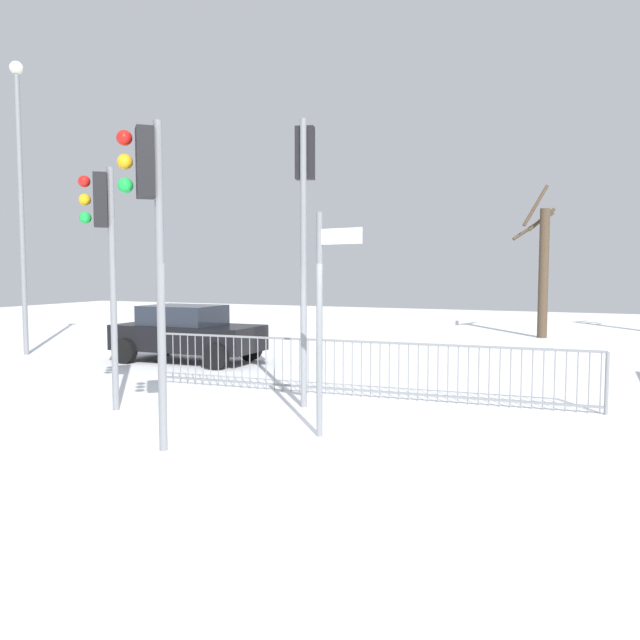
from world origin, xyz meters
TOP-DOWN VIEW (x-y plane):
  - ground_plane at (0.00, 0.00)m, footprint 60.00×60.00m
  - traffic_light_rear_left at (-3.51, 0.41)m, footprint 0.48×0.45m
  - traffic_light_foreground_left at (-0.56, 2.13)m, footprint 0.36×0.56m
  - traffic_light_rear_right at (-1.20, -1.34)m, footprint 0.47×0.46m
  - direction_sign_post at (0.59, 0.25)m, footprint 0.76×0.27m
  - pedestrian_guard_railing at (-0.00, 3.27)m, footprint 8.76×0.45m
  - car_black_near at (-5.65, 5.84)m, footprint 3.82×1.97m
  - street_lamp at (-10.65, 5.24)m, footprint 0.36×0.36m
  - bare_tree_left at (2.24, 15.81)m, footprint 1.44×1.30m

SIDE VIEW (x-z plane):
  - ground_plane at x=0.00m, z-range 0.00..0.00m
  - pedestrian_guard_railing at x=0.00m, z-range 0.02..1.09m
  - car_black_near at x=-5.65m, z-range 0.03..1.50m
  - direction_sign_post at x=0.59m, z-range 0.19..3.42m
  - bare_tree_left at x=2.24m, z-range -0.22..5.15m
  - traffic_light_rear_left at x=-3.51m, z-range 0.96..5.08m
  - traffic_light_rear_right at x=-1.20m, z-range 1.01..5.35m
  - traffic_light_foreground_left at x=-0.56m, z-range 1.15..6.11m
  - street_lamp at x=-10.65m, z-range 0.79..8.85m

